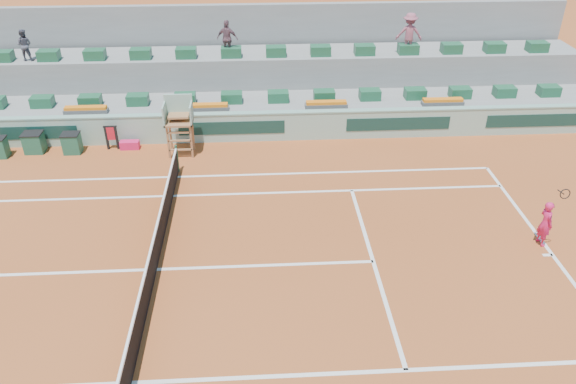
% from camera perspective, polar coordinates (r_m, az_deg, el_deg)
% --- Properties ---
extents(ground, '(90.00, 90.00, 0.00)m').
position_cam_1_polar(ground, '(16.99, -13.21, -7.68)').
color(ground, '#97441D').
rests_on(ground, ground).
extents(seating_tier_lower, '(36.00, 4.00, 1.20)m').
position_cam_1_polar(seating_tier_lower, '(25.89, -10.06, 8.39)').
color(seating_tier_lower, gray).
rests_on(seating_tier_lower, ground).
extents(seating_tier_upper, '(36.00, 2.40, 2.60)m').
position_cam_1_polar(seating_tier_upper, '(27.12, -9.88, 11.06)').
color(seating_tier_upper, gray).
rests_on(seating_tier_upper, ground).
extents(stadium_back_wall, '(36.00, 0.40, 4.40)m').
position_cam_1_polar(stadium_back_wall, '(28.35, -9.75, 13.88)').
color(stadium_back_wall, gray).
rests_on(stadium_back_wall, ground).
extents(player_bag, '(0.77, 0.34, 0.34)m').
position_cam_1_polar(player_bag, '(23.98, -15.77, 4.63)').
color(player_bag, '#DE1C59').
rests_on(player_bag, ground).
extents(spectator_left, '(0.70, 0.56, 1.36)m').
position_cam_1_polar(spectator_left, '(27.70, -25.21, 13.37)').
color(spectator_left, '#474652').
rests_on(spectator_left, seating_tier_upper).
extents(spectator_mid, '(1.01, 0.62, 1.61)m').
position_cam_1_polar(spectator_mid, '(25.81, -6.17, 15.23)').
color(spectator_mid, '#6E4953').
rests_on(spectator_mid, seating_tier_upper).
extents(spectator_right, '(1.26, 0.85, 1.81)m').
position_cam_1_polar(spectator_right, '(26.68, 12.21, 15.48)').
color(spectator_right, '#964B5A').
rests_on(spectator_right, seating_tier_upper).
extents(court_lines, '(23.89, 11.09, 0.01)m').
position_cam_1_polar(court_lines, '(16.99, -13.21, -7.66)').
color(court_lines, white).
rests_on(court_lines, ground).
extents(tennis_net, '(0.10, 11.97, 1.10)m').
position_cam_1_polar(tennis_net, '(16.67, -13.42, -6.26)').
color(tennis_net, black).
rests_on(tennis_net, ground).
extents(advertising_hoarding, '(36.00, 0.34, 1.26)m').
position_cam_1_polar(advertising_hoarding, '(23.87, -10.50, 6.42)').
color(advertising_hoarding, '#8EB3A1').
rests_on(advertising_hoarding, ground).
extents(umpire_chair, '(1.10, 0.90, 2.40)m').
position_cam_1_polar(umpire_chair, '(22.60, -11.03, 7.44)').
color(umpire_chair, '#905D36').
rests_on(umpire_chair, ground).
extents(seat_row_lower, '(32.90, 0.60, 0.44)m').
position_cam_1_polar(seat_row_lower, '(24.75, -10.42, 9.33)').
color(seat_row_lower, '#1B5334').
rests_on(seat_row_lower, seating_tier_lower).
extents(seat_row_upper, '(32.90, 0.60, 0.44)m').
position_cam_1_polar(seat_row_upper, '(26.08, -10.30, 13.74)').
color(seat_row_upper, '#1B5334').
rests_on(seat_row_upper, seating_tier_upper).
extents(flower_planters, '(26.80, 0.36, 0.28)m').
position_cam_1_polar(flower_planters, '(24.29, -14.14, 8.24)').
color(flower_planters, '#505050').
rests_on(flower_planters, seating_tier_lower).
extents(drink_cooler_a, '(0.70, 0.61, 0.84)m').
position_cam_1_polar(drink_cooler_a, '(24.28, -21.11, 4.66)').
color(drink_cooler_a, '#1B513B').
rests_on(drink_cooler_a, ground).
extents(drink_cooler_b, '(0.78, 0.67, 0.84)m').
position_cam_1_polar(drink_cooler_b, '(24.93, -24.40, 4.61)').
color(drink_cooler_b, '#1B513B').
rests_on(drink_cooler_b, ground).
extents(towel_rack, '(0.54, 0.09, 1.03)m').
position_cam_1_polar(towel_rack, '(23.97, -17.51, 5.49)').
color(towel_rack, black).
rests_on(towel_rack, ground).
extents(tennis_player, '(0.43, 0.86, 2.28)m').
position_cam_1_polar(tennis_player, '(18.84, 24.70, -2.88)').
color(tennis_player, '#DE1C59').
rests_on(tennis_player, ground).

